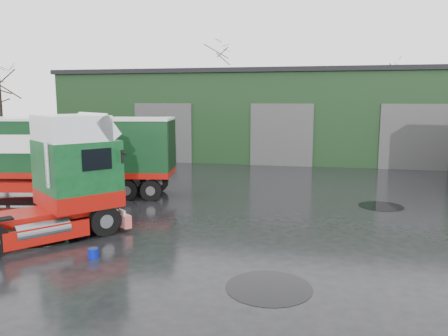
# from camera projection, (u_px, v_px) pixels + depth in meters

# --- Properties ---
(ground) EXTENTS (100.00, 100.00, 0.00)m
(ground) POSITION_uv_depth(u_px,v_px,m) (191.00, 223.00, 15.28)
(ground) COLOR black
(warehouse) EXTENTS (32.40, 12.40, 6.30)m
(warehouse) POSITION_uv_depth(u_px,v_px,m) (288.00, 114.00, 33.70)
(warehouse) COLOR black
(warehouse) RESTS_ON ground
(hero_tractor) EXTENTS (5.91, 6.45, 3.83)m
(hero_tractor) POSITION_uv_depth(u_px,v_px,m) (20.00, 179.00, 12.98)
(hero_tractor) COLOR #0D431C
(hero_tractor) RESTS_ON ground
(trailer_left) EXTENTS (11.54, 4.33, 3.51)m
(trailer_left) POSITION_uv_depth(u_px,v_px,m) (47.00, 157.00, 19.39)
(trailer_left) COLOR silver
(trailer_left) RESTS_ON ground
(wash_bucket) EXTENTS (0.33, 0.33, 0.27)m
(wash_bucket) POSITION_uv_depth(u_px,v_px,m) (93.00, 253.00, 11.88)
(wash_bucket) COLOR #061397
(wash_bucket) RESTS_ON ground
(tree_left) EXTENTS (4.40, 4.40, 8.50)m
(tree_left) POSITION_uv_depth(u_px,v_px,m) (0.00, 100.00, 29.68)
(tree_left) COLOR black
(tree_left) RESTS_ON ground
(tree_back_a) EXTENTS (4.40, 4.40, 9.50)m
(tree_back_a) POSITION_uv_depth(u_px,v_px,m) (216.00, 94.00, 44.75)
(tree_back_a) COLOR black
(tree_back_a) RESTS_ON ground
(tree_back_b) EXTENTS (4.40, 4.40, 7.50)m
(tree_back_b) POSITION_uv_depth(u_px,v_px,m) (379.00, 105.00, 41.64)
(tree_back_b) COLOR black
(tree_back_b) RESTS_ON ground
(puddle_0) EXTENTS (3.62, 3.62, 0.01)m
(puddle_0) POSITION_uv_depth(u_px,v_px,m) (51.00, 230.00, 14.45)
(puddle_0) COLOR black
(puddle_0) RESTS_ON ground
(puddle_1) EXTENTS (1.77, 1.77, 0.01)m
(puddle_1) POSITION_uv_depth(u_px,v_px,m) (381.00, 206.00, 17.61)
(puddle_1) COLOR black
(puddle_1) RESTS_ON ground
(puddle_2) EXTENTS (4.37, 4.37, 0.01)m
(puddle_2) POSITION_uv_depth(u_px,v_px,m) (6.00, 209.00, 17.15)
(puddle_2) COLOR black
(puddle_2) RESTS_ON ground
(puddle_3) EXTENTS (2.01, 2.01, 0.01)m
(puddle_3) POSITION_uv_depth(u_px,v_px,m) (269.00, 288.00, 10.02)
(puddle_3) COLOR black
(puddle_3) RESTS_ON ground
(puddle_4) EXTENTS (1.80, 1.80, 0.01)m
(puddle_4) POSITION_uv_depth(u_px,v_px,m) (66.00, 187.00, 21.54)
(puddle_4) COLOR black
(puddle_4) RESTS_ON ground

